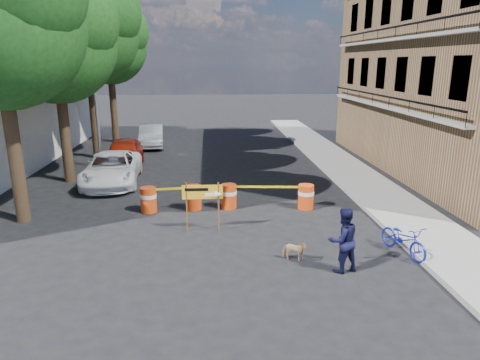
{
  "coord_description": "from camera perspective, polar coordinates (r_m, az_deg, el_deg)",
  "views": [
    {
      "loc": [
        -0.52,
        -12.01,
        5.18
      ],
      "look_at": [
        0.49,
        1.98,
        1.3
      ],
      "focal_mm": 32.0,
      "sensor_mm": 36.0,
      "label": 1
    }
  ],
  "objects": [
    {
      "name": "pedestrian",
      "position": [
        11.17,
        13.56,
        -7.8
      ],
      "size": [
        0.96,
        0.84,
        1.7
      ],
      "primitive_type": "imported",
      "rotation": [
        0.0,
        0.0,
        3.41
      ],
      "color": "black",
      "rests_on": "ground"
    },
    {
      "name": "barrel_far_left",
      "position": [
        15.55,
        -12.11,
        -2.53
      ],
      "size": [
        0.58,
        0.58,
        0.9
      ],
      "color": "red",
      "rests_on": "ground"
    },
    {
      "name": "ground",
      "position": [
        13.08,
        -1.54,
        -7.86
      ],
      "size": [
        120.0,
        120.0,
        0.0
      ],
      "primitive_type": "plane",
      "color": "black",
      "rests_on": "ground"
    },
    {
      "name": "bicycle",
      "position": [
        12.63,
        21.16,
        -5.64
      ],
      "size": [
        0.85,
        1.04,
        1.71
      ],
      "primitive_type": "imported",
      "rotation": [
        0.0,
        0.0,
        0.31
      ],
      "color": "#1521B1",
      "rests_on": "ground"
    },
    {
      "name": "tree_mid_a",
      "position": [
        20.02,
        -23.26,
        16.63
      ],
      "size": [
        5.25,
        5.0,
        8.68
      ],
      "color": "#332316",
      "rests_on": "ground"
    },
    {
      "name": "sidewalk_east",
      "position": [
        19.88,
        15.76,
        -0.01
      ],
      "size": [
        2.4,
        40.0,
        0.15
      ],
      "primitive_type": "cube",
      "color": "gray",
      "rests_on": "ground"
    },
    {
      "name": "tree_mid_b",
      "position": [
        24.85,
        -19.63,
        18.15
      ],
      "size": [
        5.67,
        5.4,
        9.62
      ],
      "color": "#332316",
      "rests_on": "ground"
    },
    {
      "name": "tree_far",
      "position": [
        29.69,
        -16.98,
        16.81
      ],
      "size": [
        5.04,
        4.8,
        8.84
      ],
      "color": "#332316",
      "rests_on": "ground"
    },
    {
      "name": "dog",
      "position": [
        11.71,
        7.26,
        -9.36
      ],
      "size": [
        0.74,
        0.51,
        0.57
      ],
      "primitive_type": "imported",
      "rotation": [
        0.0,
        0.0,
        1.25
      ],
      "color": "tan",
      "rests_on": "ground"
    },
    {
      "name": "suv_white",
      "position": [
        19.54,
        -16.69,
        1.47
      ],
      "size": [
        2.56,
        5.0,
        1.35
      ],
      "primitive_type": "imported",
      "rotation": [
        0.0,
        0.0,
        0.07
      ],
      "color": "white",
      "rests_on": "ground"
    },
    {
      "name": "barrel_mid_right",
      "position": [
        15.59,
        -1.51,
        -2.12
      ],
      "size": [
        0.58,
        0.58,
        0.9
      ],
      "color": "red",
      "rests_on": "ground"
    },
    {
      "name": "detour_sign",
      "position": [
        13.27,
        -4.4,
        -2.15
      ],
      "size": [
        1.26,
        0.24,
        1.62
      ],
      "rotation": [
        0.0,
        0.0,
        -0.01
      ],
      "color": "#592D19",
      "rests_on": "ground"
    },
    {
      "name": "apartment_building",
      "position": [
        23.62,
        29.04,
        15.6
      ],
      "size": [
        8.0,
        16.0,
        12.0
      ],
      "primitive_type": "cube",
      "color": "#926F4A",
      "rests_on": "ground"
    },
    {
      "name": "barrel_mid_left",
      "position": [
        15.55,
        -6.22,
        -2.26
      ],
      "size": [
        0.58,
        0.58,
        0.9
      ],
      "color": "red",
      "rests_on": "ground"
    },
    {
      "name": "barrel_far_right",
      "position": [
        15.72,
        8.77,
        -2.16
      ],
      "size": [
        0.58,
        0.58,
        0.9
      ],
      "color": "red",
      "rests_on": "ground"
    },
    {
      "name": "sedan_silver",
      "position": [
        27.74,
        -11.74,
        5.8
      ],
      "size": [
        1.84,
        4.25,
        1.36
      ],
      "primitive_type": "imported",
      "rotation": [
        0.0,
        0.0,
        0.1
      ],
      "color": "#A7A8AE",
      "rests_on": "ground"
    },
    {
      "name": "sedan_red",
      "position": [
        22.23,
        -15.18,
        3.4
      ],
      "size": [
        2.13,
        4.5,
        1.49
      ],
      "primitive_type": "imported",
      "rotation": [
        0.0,
        0.0,
        0.09
      ],
      "color": "maroon",
      "rests_on": "ground"
    },
    {
      "name": "streetlamp",
      "position": [
        22.19,
        -18.73,
        12.59
      ],
      "size": [
        1.25,
        0.18,
        8.0
      ],
      "color": "gray",
      "rests_on": "ground"
    }
  ]
}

